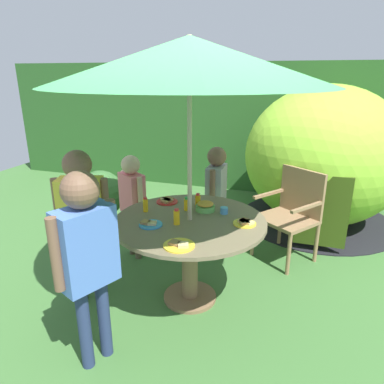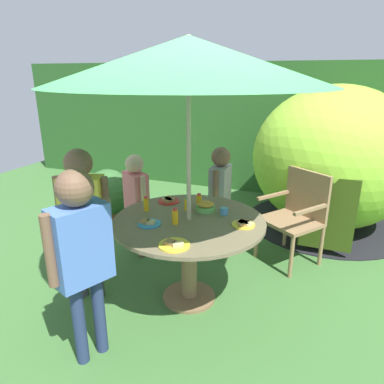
# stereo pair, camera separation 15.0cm
# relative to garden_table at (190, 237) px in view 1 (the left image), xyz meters

# --- Properties ---
(ground_plane) EXTENTS (10.00, 10.00, 0.02)m
(ground_plane) POSITION_rel_garden_table_xyz_m (0.00, 0.00, -0.60)
(ground_plane) COLOR #3D6B33
(hedge_backdrop) EXTENTS (9.00, 0.70, 2.07)m
(hedge_backdrop) POSITION_rel_garden_table_xyz_m (0.00, 3.47, 0.44)
(hedge_backdrop) COLOR #285623
(hedge_backdrop) RESTS_ON ground_plane
(garden_table) EXTENTS (1.25, 1.25, 0.75)m
(garden_table) POSITION_rel_garden_table_xyz_m (0.00, 0.00, 0.00)
(garden_table) COLOR brown
(garden_table) RESTS_ON ground_plane
(patio_umbrella) EXTENTS (2.09, 2.09, 2.14)m
(patio_umbrella) POSITION_rel_garden_table_xyz_m (0.00, 0.00, 1.38)
(patio_umbrella) COLOR #B7AD8C
(patio_umbrella) RESTS_ON ground_plane
(wooden_chair) EXTENTS (0.71, 0.70, 0.96)m
(wooden_chair) POSITION_rel_garden_table_xyz_m (0.78, 1.06, -0.05)
(wooden_chair) COLOR #93704C
(wooden_chair) RESTS_ON ground_plane
(dome_tent) EXTENTS (2.02, 2.02, 1.78)m
(dome_tent) POSITION_rel_garden_table_xyz_m (1.08, 2.18, 0.29)
(dome_tent) COLOR #8CC633
(dome_tent) RESTS_ON ground_plane
(potted_plant) EXTENTS (0.59, 0.59, 0.75)m
(potted_plant) POSITION_rel_garden_table_xyz_m (-1.55, 1.10, -0.16)
(potted_plant) COLOR brown
(potted_plant) RESTS_ON ground_plane
(child_in_grey_shirt) EXTENTS (0.20, 0.40, 1.18)m
(child_in_grey_shirt) POSITION_rel_garden_table_xyz_m (-0.02, 0.94, 0.16)
(child_in_grey_shirt) COLOR navy
(child_in_grey_shirt) RESTS_ON ground_plane
(child_in_pink_shirt) EXTENTS (0.33, 0.30, 1.12)m
(child_in_pink_shirt) POSITION_rel_garden_table_xyz_m (-0.80, 0.54, 0.12)
(child_in_pink_shirt) COLOR brown
(child_in_pink_shirt) RESTS_ON ground_plane
(child_in_yellow_shirt) EXTENTS (0.43, 0.29, 1.33)m
(child_in_yellow_shirt) POSITION_rel_garden_table_xyz_m (-0.83, -0.27, 0.26)
(child_in_yellow_shirt) COLOR #3F3F47
(child_in_yellow_shirt) RESTS_ON ground_plane
(child_in_blue_shirt) EXTENTS (0.32, 0.42, 1.36)m
(child_in_blue_shirt) POSITION_rel_garden_table_xyz_m (-0.39, -0.86, 0.28)
(child_in_blue_shirt) COLOR navy
(child_in_blue_shirt) RESTS_ON ground_plane
(snack_bowl) EXTENTS (0.17, 0.17, 0.08)m
(snack_bowl) POSITION_rel_garden_table_xyz_m (0.07, 0.23, 0.20)
(snack_bowl) COLOR #66B259
(snack_bowl) RESTS_ON garden_table
(plate_mid_right) EXTENTS (0.18, 0.18, 0.03)m
(plate_mid_right) POSITION_rel_garden_table_xyz_m (0.44, 0.05, 0.18)
(plate_mid_right) COLOR yellow
(plate_mid_right) RESTS_ON garden_table
(plate_far_right) EXTENTS (0.19, 0.19, 0.03)m
(plate_far_right) POSITION_rel_garden_table_xyz_m (-0.26, -0.20, 0.17)
(plate_far_right) COLOR #338CD8
(plate_far_right) RESTS_ON garden_table
(plate_mid_left) EXTENTS (0.20, 0.20, 0.03)m
(plate_mid_left) POSITION_rel_garden_table_xyz_m (-0.33, 0.32, 0.18)
(plate_mid_left) COLOR red
(plate_mid_left) RESTS_ON garden_table
(plate_center_front) EXTENTS (0.22, 0.22, 0.03)m
(plate_center_front) POSITION_rel_garden_table_xyz_m (0.08, -0.47, 0.17)
(plate_center_front) COLOR yellow
(plate_center_front) RESTS_ON garden_table
(juice_bottle_near_left) EXTENTS (0.05, 0.05, 0.11)m
(juice_bottle_near_left) POSITION_rel_garden_table_xyz_m (-0.04, 0.35, 0.21)
(juice_bottle_near_left) COLOR yellow
(juice_bottle_near_left) RESTS_ON garden_table
(juice_bottle_near_right) EXTENTS (0.04, 0.04, 0.13)m
(juice_bottle_near_right) POSITION_rel_garden_table_xyz_m (-0.42, 0.05, 0.22)
(juice_bottle_near_right) COLOR yellow
(juice_bottle_near_right) RESTS_ON garden_table
(juice_bottle_far_left) EXTENTS (0.05, 0.05, 0.13)m
(juice_bottle_far_left) POSITION_rel_garden_table_xyz_m (-0.07, -0.12, 0.22)
(juice_bottle_far_left) COLOR yellow
(juice_bottle_far_left) RESTS_ON garden_table
(juice_bottle_center_back) EXTENTS (0.05, 0.05, 0.12)m
(juice_bottle_center_back) POSITION_rel_garden_table_xyz_m (-0.09, 0.19, 0.22)
(juice_bottle_center_back) COLOR yellow
(juice_bottle_center_back) RESTS_ON garden_table
(cup_near) EXTENTS (0.07, 0.07, 0.06)m
(cup_near) POSITION_rel_garden_table_xyz_m (0.24, 0.22, 0.19)
(cup_near) COLOR #4C99D8
(cup_near) RESTS_ON garden_table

